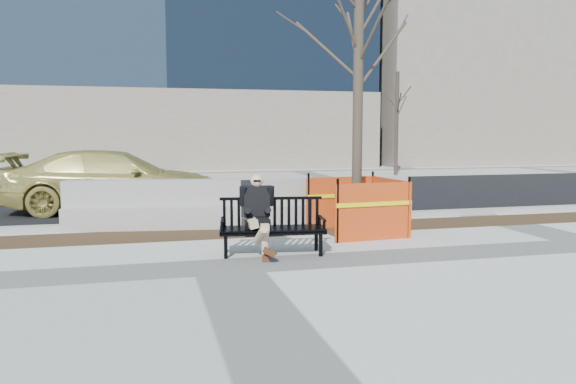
% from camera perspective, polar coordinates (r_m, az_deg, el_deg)
% --- Properties ---
extents(ground, '(120.00, 120.00, 0.00)m').
position_cam_1_polar(ground, '(7.84, -6.38, -7.62)').
color(ground, beige).
rests_on(ground, ground).
extents(mulch_strip, '(40.00, 1.20, 0.02)m').
position_cam_1_polar(mulch_strip, '(10.37, -8.39, -4.25)').
color(mulch_strip, '#47301C').
rests_on(mulch_strip, ground).
extents(asphalt_street, '(60.00, 10.40, 0.01)m').
position_cam_1_polar(asphalt_street, '(16.48, -10.65, -0.46)').
color(asphalt_street, black).
rests_on(asphalt_street, ground).
extents(curb, '(60.00, 0.25, 0.12)m').
position_cam_1_polar(curb, '(11.29, -8.90, -3.12)').
color(curb, '#9E9B93').
rests_on(curb, ground).
extents(bench, '(1.71, 0.82, 0.87)m').
position_cam_1_polar(bench, '(8.55, -1.61, -6.43)').
color(bench, black).
rests_on(bench, ground).
extents(seated_man, '(0.64, 0.93, 1.21)m').
position_cam_1_polar(seated_man, '(8.58, -3.17, -6.40)').
color(seated_man, black).
rests_on(seated_man, ground).
extents(tree_fence, '(2.36, 2.36, 5.48)m').
position_cam_1_polar(tree_fence, '(10.33, 7.03, -4.29)').
color(tree_fence, '#F44B1A').
rests_on(tree_fence, ground).
extents(sedan, '(5.16, 2.47, 1.45)m').
position_cam_1_polar(sedan, '(13.79, -17.21, -1.91)').
color(sedan, tan).
rests_on(sedan, ground).
extents(jersey_barrier_left, '(3.42, 1.10, 0.96)m').
position_cam_1_polar(jersey_barrier_left, '(11.11, -13.61, -3.69)').
color(jersey_barrier_left, '#9F9C95').
rests_on(jersey_barrier_left, ground).
extents(jersey_barrier_right, '(3.32, 0.85, 0.94)m').
position_cam_1_polar(jersey_barrier_right, '(11.55, 4.71, -3.17)').
color(jersey_barrier_right, '#9D9A93').
rests_on(jersey_barrier_right, ground).
extents(far_tree_right, '(1.98, 1.98, 4.90)m').
position_cam_1_polar(far_tree_right, '(25.09, 11.03, 1.74)').
color(far_tree_right, '#413429').
rests_on(far_tree_right, ground).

